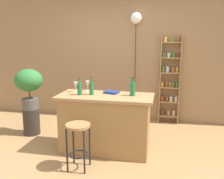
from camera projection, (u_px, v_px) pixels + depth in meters
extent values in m
plane|color=#A37A4C|center=(101.00, 159.00, 3.52)|extent=(12.00, 12.00, 0.00)
cube|color=#997551|center=(123.00, 54.00, 5.10)|extent=(6.40, 0.10, 2.80)
cube|color=#9E7042|center=(105.00, 124.00, 3.72)|extent=(1.32, 0.59, 0.85)
cube|color=#A87F51|center=(105.00, 96.00, 3.63)|extent=(1.43, 0.64, 0.04)
cylinder|color=black|center=(67.00, 151.00, 3.12)|extent=(0.02, 0.02, 0.59)
cylinder|color=black|center=(84.00, 153.00, 3.08)|extent=(0.02, 0.02, 0.59)
cylinder|color=black|center=(73.00, 143.00, 3.35)|extent=(0.02, 0.02, 0.59)
cylinder|color=black|center=(90.00, 145.00, 3.30)|extent=(0.02, 0.02, 0.59)
torus|color=black|center=(79.00, 154.00, 3.23)|extent=(0.25, 0.25, 0.02)
cylinder|color=#9E7042|center=(78.00, 125.00, 3.15)|extent=(0.33, 0.33, 0.03)
cube|color=#A87F51|center=(160.00, 80.00, 4.91)|extent=(0.02, 0.13, 1.80)
cube|color=#A87F51|center=(180.00, 81.00, 4.84)|extent=(0.02, 0.13, 1.80)
cube|color=#A87F51|center=(168.00, 116.00, 5.03)|extent=(0.36, 0.13, 0.02)
cylinder|color=brown|center=(163.00, 112.00, 5.04)|extent=(0.06, 0.06, 0.11)
cylinder|color=#AD7A38|center=(168.00, 113.00, 5.02)|extent=(0.06, 0.06, 0.11)
cylinder|color=beige|center=(174.00, 113.00, 5.00)|extent=(0.06, 0.06, 0.11)
cube|color=#A87F51|center=(169.00, 102.00, 4.97)|extent=(0.36, 0.13, 0.02)
cylinder|color=#994C23|center=(162.00, 99.00, 4.98)|extent=(0.06, 0.06, 0.10)
cylinder|color=#994C23|center=(167.00, 99.00, 4.96)|extent=(0.06, 0.06, 0.10)
cylinder|color=silver|center=(171.00, 99.00, 4.94)|extent=(0.06, 0.06, 0.10)
cylinder|color=silver|center=(176.00, 99.00, 4.92)|extent=(0.06, 0.06, 0.10)
cube|color=#A87F51|center=(169.00, 88.00, 4.91)|extent=(0.36, 0.13, 0.02)
cylinder|color=gold|center=(162.00, 84.00, 4.91)|extent=(0.05, 0.05, 0.10)
cylinder|color=#994C23|center=(166.00, 84.00, 4.91)|extent=(0.05, 0.05, 0.10)
cylinder|color=#AD7A38|center=(170.00, 85.00, 4.90)|extent=(0.05, 0.05, 0.10)
cylinder|color=#4C7033|center=(173.00, 85.00, 4.87)|extent=(0.05, 0.05, 0.10)
cylinder|color=#4C7033|center=(177.00, 85.00, 4.86)|extent=(0.05, 0.05, 0.10)
cube|color=#A87F51|center=(170.00, 73.00, 4.84)|extent=(0.36, 0.13, 0.02)
cylinder|color=#4C7033|center=(163.00, 69.00, 4.86)|extent=(0.07, 0.07, 0.12)
cylinder|color=silver|center=(168.00, 69.00, 4.84)|extent=(0.07, 0.07, 0.12)
cylinder|color=#994C23|center=(173.00, 70.00, 4.81)|extent=(0.07, 0.07, 0.12)
cylinder|color=#AD7A38|center=(177.00, 70.00, 4.81)|extent=(0.07, 0.07, 0.12)
cube|color=#A87F51|center=(171.00, 58.00, 4.78)|extent=(0.36, 0.13, 0.02)
cylinder|color=#4C7033|center=(164.00, 55.00, 4.79)|extent=(0.07, 0.07, 0.09)
cylinder|color=silver|center=(169.00, 55.00, 4.78)|extent=(0.07, 0.07, 0.09)
cylinder|color=#4C7033|center=(174.00, 55.00, 4.77)|extent=(0.07, 0.07, 0.09)
cylinder|color=brown|center=(178.00, 55.00, 4.75)|extent=(0.07, 0.07, 0.09)
cube|color=#A87F51|center=(172.00, 42.00, 4.72)|extent=(0.36, 0.13, 0.02)
cylinder|color=gold|center=(165.00, 39.00, 4.73)|extent=(0.05, 0.05, 0.10)
cylinder|color=#4C7033|center=(171.00, 39.00, 4.72)|extent=(0.05, 0.05, 0.10)
cylinder|color=#994C23|center=(178.00, 39.00, 4.70)|extent=(0.05, 0.05, 0.10)
cylinder|color=#2D2823|center=(32.00, 121.00, 4.42)|extent=(0.29, 0.29, 0.48)
cylinder|color=#514C47|center=(30.00, 104.00, 4.35)|extent=(0.30, 0.30, 0.19)
cylinder|color=brown|center=(30.00, 94.00, 4.31)|extent=(0.03, 0.03, 0.16)
ellipsoid|color=#2D7033|center=(29.00, 80.00, 4.26)|extent=(0.49, 0.45, 0.40)
cylinder|color=#236638|center=(92.00, 88.00, 3.64)|extent=(0.06, 0.06, 0.20)
cylinder|color=#236638|center=(91.00, 80.00, 3.61)|extent=(0.02, 0.02, 0.08)
cylinder|color=black|center=(91.00, 77.00, 3.60)|extent=(0.03, 0.03, 0.01)
cylinder|color=#236638|center=(80.00, 89.00, 3.63)|extent=(0.07, 0.07, 0.18)
cylinder|color=#236638|center=(79.00, 81.00, 3.61)|extent=(0.03, 0.03, 0.07)
cylinder|color=black|center=(79.00, 78.00, 3.60)|extent=(0.03, 0.03, 0.01)
cylinder|color=#236638|center=(133.00, 89.00, 3.58)|extent=(0.08, 0.08, 0.19)
cylinder|color=#236638|center=(133.00, 81.00, 3.55)|extent=(0.03, 0.03, 0.07)
cylinder|color=black|center=(133.00, 78.00, 3.54)|extent=(0.03, 0.03, 0.01)
cylinder|color=silver|center=(76.00, 92.00, 3.84)|extent=(0.06, 0.06, 0.00)
cylinder|color=silver|center=(76.00, 89.00, 3.84)|extent=(0.01, 0.01, 0.07)
cone|color=silver|center=(76.00, 85.00, 3.82)|extent=(0.07, 0.07, 0.08)
cylinder|color=silver|center=(88.00, 91.00, 3.92)|extent=(0.06, 0.06, 0.00)
cylinder|color=silver|center=(88.00, 88.00, 3.91)|extent=(0.01, 0.01, 0.07)
cone|color=silver|center=(88.00, 84.00, 3.90)|extent=(0.07, 0.07, 0.08)
cube|color=navy|center=(111.00, 92.00, 3.75)|extent=(0.24, 0.20, 0.03)
cylinder|color=black|center=(135.00, 71.00, 5.01)|extent=(0.01, 0.01, 2.12)
sphere|color=white|center=(136.00, 18.00, 4.80)|extent=(0.23, 0.23, 0.23)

